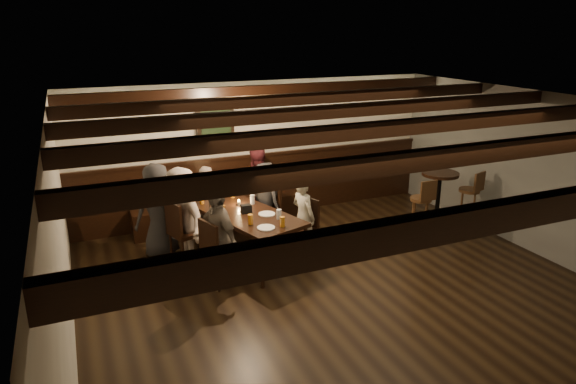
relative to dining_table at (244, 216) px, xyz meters
name	(u,v)px	position (x,y,z in m)	size (l,w,h in m)	color
room	(270,177)	(0.57, 0.39, 0.41)	(7.00, 7.00, 7.00)	black
dining_table	(244,216)	(0.00, 0.00, 0.00)	(1.40, 2.10, 0.72)	black
chair_left_near	(186,243)	(-0.82, 0.22, -0.37)	(0.54, 0.54, 0.94)	black
chair_left_far	(221,264)	(-0.55, -0.64, -0.38)	(0.53, 0.53, 0.92)	black
chair_right_near	(265,220)	(0.55, 0.64, -0.38)	(0.53, 0.53, 0.93)	black
chair_right_far	(302,238)	(0.82, -0.22, -0.40)	(0.49, 0.49, 0.86)	black
person_bench_left	(158,210)	(-1.13, 0.59, 0.05)	(0.69, 0.45, 1.42)	#272729
person_bench_centre	(206,202)	(-0.31, 1.00, -0.07)	(0.43, 0.29, 1.19)	slate
person_bench_right	(256,188)	(0.59, 1.13, 0.02)	(0.67, 0.52, 1.37)	maroon
person_left_near	(183,216)	(-0.85, 0.21, 0.05)	(0.92, 0.53, 1.42)	#A8978E
person_left_far	(218,238)	(-0.58, -0.65, 0.01)	(0.78, 0.33, 1.34)	slate
person_right_near	(266,200)	(0.58, 0.65, -0.04)	(0.61, 0.39, 1.24)	#272729
person_right_far	(303,217)	(0.85, -0.21, -0.07)	(0.43, 0.28, 1.18)	#ADA793
pint_a	(202,199)	(-0.48, 0.59, 0.13)	(0.07, 0.07, 0.14)	#BF7219
pint_b	(233,193)	(0.05, 0.69, 0.13)	(0.07, 0.07, 0.14)	#BF7219
pint_c	(223,210)	(-0.32, 0.01, 0.13)	(0.07, 0.07, 0.14)	#BF7219
pint_d	(252,199)	(0.23, 0.28, 0.13)	(0.07, 0.07, 0.14)	silver
pint_e	(250,219)	(-0.08, -0.50, 0.13)	(0.07, 0.07, 0.14)	#BF7219
pint_f	(279,214)	(0.35, -0.47, 0.13)	(0.07, 0.07, 0.14)	silver
pint_g	(282,222)	(0.29, -0.75, 0.13)	(0.07, 0.07, 0.14)	#BF7219
plate_near	(266,228)	(0.06, -0.71, 0.07)	(0.24, 0.24, 0.01)	white
plate_far	(267,214)	(0.26, -0.23, 0.07)	(0.24, 0.24, 0.01)	white
condiment_caddy	(246,209)	(0.01, -0.05, 0.12)	(0.15, 0.10, 0.12)	black
candle	(239,203)	(0.03, 0.32, 0.08)	(0.05, 0.05, 0.05)	beige
high_top_table	(438,194)	(3.20, -0.35, 0.02)	(0.59, 0.59, 1.05)	black
bar_stool_left	(420,219)	(2.70, -0.56, -0.27)	(0.33, 0.34, 1.06)	#3D2313
bar_stool_right	(467,209)	(3.70, -0.51, -0.27)	(0.36, 0.38, 1.06)	#3D2313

